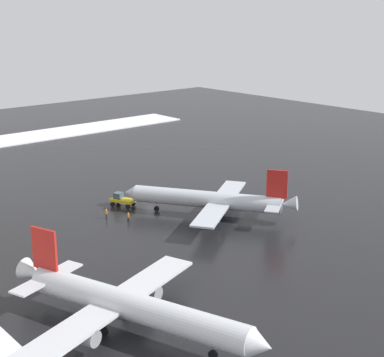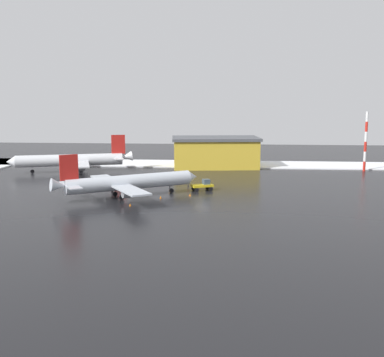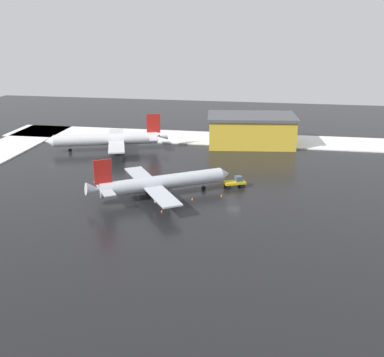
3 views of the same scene
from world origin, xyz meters
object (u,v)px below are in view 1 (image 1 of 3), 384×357
object	(u,v)px
traffic_cone_near_nose	(233,202)
traffic_cone_mid_line	(187,205)
ground_crew_by_nose_gear	(210,222)
airplane_distant_tail	(210,200)
traffic_cone_wingtip_side	(156,201)
pushback_tug	(122,199)
ground_crew_mid_apron	(106,213)
airplane_far_rear	(129,305)
ground_crew_near_tug	(128,217)

from	to	relation	value
traffic_cone_near_nose	traffic_cone_mid_line	size ratio (longest dim) A/B	1.00
ground_crew_by_nose_gear	traffic_cone_mid_line	world-z (taller)	ground_crew_by_nose_gear
traffic_cone_mid_line	airplane_distant_tail	bearing A→B (deg)	-4.96
ground_crew_by_nose_gear	traffic_cone_wingtip_side	distance (m)	16.61
traffic_cone_near_nose	traffic_cone_wingtip_side	distance (m)	14.52
airplane_distant_tail	pushback_tug	bearing A→B (deg)	-3.34
ground_crew_mid_apron	ground_crew_by_nose_gear	distance (m)	18.45
airplane_distant_tail	traffic_cone_mid_line	size ratio (longest dim) A/B	50.17
ground_crew_mid_apron	ground_crew_by_nose_gear	world-z (taller)	same
airplane_far_rear	ground_crew_near_tug	distance (m)	35.76
traffic_cone_wingtip_side	airplane_far_rear	bearing A→B (deg)	-41.43
airplane_distant_tail	ground_crew_mid_apron	world-z (taller)	airplane_distant_tail
ground_crew_near_tug	ground_crew_by_nose_gear	distance (m)	14.15
pushback_tug	ground_crew_mid_apron	xyz separation A→B (m)	(3.83, -5.87, -0.31)
airplane_distant_tail	ground_crew_mid_apron	distance (m)	18.20
ground_crew_by_nose_gear	ground_crew_mid_apron	bearing A→B (deg)	89.66
traffic_cone_mid_line	traffic_cone_wingtip_side	bearing A→B (deg)	-152.67
airplane_far_rear	ground_crew_near_tug	size ratio (longest dim) A/B	19.10
traffic_cone_mid_line	airplane_far_rear	bearing A→B (deg)	-49.05
ground_crew_mid_apron	traffic_cone_wingtip_side	size ratio (longest dim) A/B	3.11
ground_crew_by_nose_gear	traffic_cone_near_nose	xyz separation A→B (m)	(-6.33, 11.65, -0.70)
ground_crew_near_tug	traffic_cone_near_nose	size ratio (longest dim) A/B	3.11
airplane_distant_tail	ground_crew_by_nose_gear	xyz separation A→B (m)	(3.99, -3.64, -2.09)
airplane_distant_tail	airplane_far_rear	distance (m)	39.73
ground_crew_mid_apron	traffic_cone_mid_line	bearing A→B (deg)	43.47
pushback_tug	traffic_cone_near_nose	distance (m)	20.72
pushback_tug	traffic_cone_near_nose	xyz separation A→B (m)	(12.57, 16.44, -1.01)
airplane_far_rear	pushback_tug	xyz separation A→B (m)	(-37.09, 24.53, -2.01)
airplane_distant_tail	ground_crew_mid_apron	bearing A→B (deg)	19.43
airplane_distant_tail	traffic_cone_mid_line	world-z (taller)	airplane_distant_tail
ground_crew_by_nose_gear	traffic_cone_wingtip_side	size ratio (longest dim) A/B	3.11
pushback_tug	ground_crew_by_nose_gear	size ratio (longest dim) A/B	2.98
traffic_cone_near_nose	traffic_cone_wingtip_side	xyz separation A→B (m)	(-10.21, -10.31, 0.00)
traffic_cone_wingtip_side	ground_crew_by_nose_gear	bearing A→B (deg)	-4.63
ground_crew_mid_apron	ground_crew_near_tug	xyz separation A→B (m)	(4.02, 1.81, 0.00)
ground_crew_mid_apron	traffic_cone_mid_line	distance (m)	15.47
ground_crew_near_tug	ground_crew_by_nose_gear	bearing A→B (deg)	-105.37
ground_crew_mid_apron	ground_crew_by_nose_gear	bearing A→B (deg)	4.26
pushback_tug	traffic_cone_mid_line	distance (m)	12.08
airplane_distant_tail	traffic_cone_wingtip_side	size ratio (longest dim) A/B	50.17
pushback_tug	ground_crew_near_tug	xyz separation A→B (m)	(7.85, -4.06, -0.31)
pushback_tug	ground_crew_mid_apron	size ratio (longest dim) A/B	2.98
airplane_far_rear	traffic_cone_mid_line	world-z (taller)	airplane_far_rear
airplane_distant_tail	pushback_tug	world-z (taller)	airplane_distant_tail
ground_crew_mid_apron	traffic_cone_mid_line	world-z (taller)	ground_crew_mid_apron
ground_crew_mid_apron	ground_crew_by_nose_gear	size ratio (longest dim) A/B	1.00
airplane_far_rear	pushback_tug	distance (m)	44.51
airplane_distant_tail	ground_crew_near_tug	xyz separation A→B (m)	(-7.05, -12.49, -2.09)
traffic_cone_near_nose	traffic_cone_wingtip_side	world-z (taller)	same
airplane_distant_tail	airplane_far_rear	size ratio (longest dim) A/B	0.85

